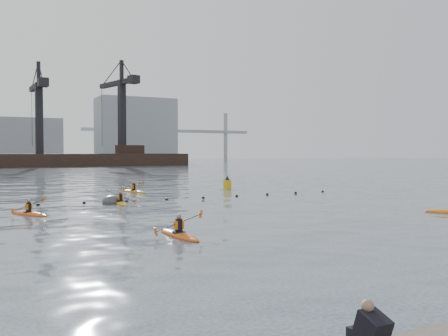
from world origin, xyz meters
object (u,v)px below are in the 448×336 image
(kayaker_5, at_px, (134,191))
(mooring_buoy, at_px, (114,203))
(kayaker_0, at_px, (179,234))
(kayaker_3, at_px, (121,202))
(nav_buoy, at_px, (227,184))
(kayaker_2, at_px, (29,213))

(kayaker_5, bearing_deg, mooring_buoy, -135.72)
(kayaker_0, xyz_separation_m, kayaker_3, (0.91, 13.69, -0.01))
(kayaker_0, distance_m, nav_buoy, 25.86)
(mooring_buoy, bearing_deg, kayaker_3, -67.13)
(kayaker_0, xyz_separation_m, kayaker_5, (4.30, 22.49, 0.00))
(kayaker_2, xyz_separation_m, kayaker_5, (9.57, 12.12, 0.01))
(nav_buoy, bearing_deg, kayaker_2, -148.07)
(kayaker_2, height_order, kayaker_3, kayaker_3)
(kayaker_0, bearing_deg, nav_buoy, 52.56)
(kayaker_3, xyz_separation_m, kayaker_5, (3.40, 8.80, 0.01))
(kayaker_3, relative_size, mooring_buoy, 1.47)
(mooring_buoy, distance_m, nav_buoy, 15.00)
(kayaker_3, xyz_separation_m, mooring_buoy, (-0.29, 0.69, -0.10))
(mooring_buoy, bearing_deg, kayaker_2, -145.68)
(kayaker_0, relative_size, kayaker_3, 1.09)
(kayaker_0, xyz_separation_m, nav_buoy, (13.50, 22.06, 0.34))
(kayaker_3, xyz_separation_m, nav_buoy, (12.59, 8.37, 0.35))
(nav_buoy, bearing_deg, kayaker_5, 177.35)
(kayaker_0, bearing_deg, kayaker_2, 110.97)
(mooring_buoy, height_order, nav_buoy, nav_buoy)
(kayaker_5, distance_m, nav_buoy, 9.21)
(kayaker_3, distance_m, mooring_buoy, 0.76)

